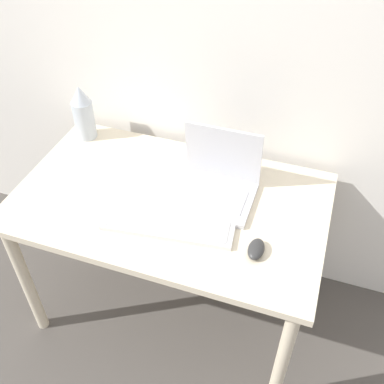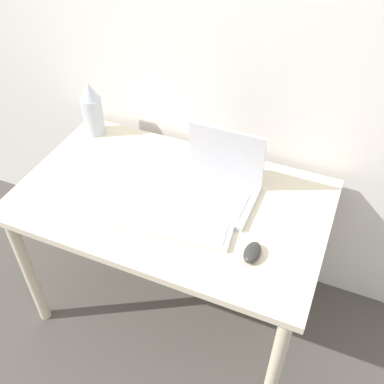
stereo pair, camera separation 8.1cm
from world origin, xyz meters
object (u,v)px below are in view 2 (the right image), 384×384
at_px(laptop, 219,183).
at_px(vase, 92,109).
at_px(keyboard, 167,223).
at_px(mouse, 252,252).

distance_m(laptop, vase, 0.69).
distance_m(laptop, keyboard, 0.26).
xyz_separation_m(laptop, vase, (-0.67, 0.17, 0.07)).
relative_size(laptop, mouse, 3.07).
distance_m(keyboard, vase, 0.69).
height_order(laptop, mouse, laptop).
relative_size(laptop, keyboard, 0.60).
height_order(mouse, vase, vase).
xyz_separation_m(laptop, keyboard, (-0.11, -0.23, -0.05)).
xyz_separation_m(keyboard, mouse, (0.33, -0.02, 0.01)).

